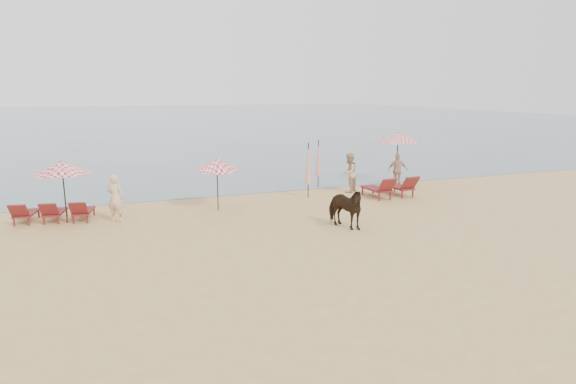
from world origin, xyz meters
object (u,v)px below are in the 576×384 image
umbrella_closed_right (318,158)px  beachgoer_right_a (349,173)px  umbrella_open_left_a (62,167)px  umbrella_open_left_b (217,164)px  lounger_cluster_left (53,212)px  cow (344,207)px  lounger_cluster_right (391,187)px  beachgoer_right_b (398,170)px  umbrella_open_right (398,138)px  umbrella_closed_left (308,164)px  beachgoer_left (116,198)px

umbrella_closed_right → beachgoer_right_a: 1.98m
umbrella_open_left_a → umbrella_open_left_b: (5.80, 0.07, -0.20)m
lounger_cluster_left → umbrella_closed_right: 12.53m
umbrella_closed_right → cow: bearing=-106.7°
umbrella_open_left_b → umbrella_closed_right: (5.90, 2.98, -0.45)m
lounger_cluster_left → umbrella_open_left_a: umbrella_open_left_a is taller
lounger_cluster_right → cow: 5.83m
umbrella_open_left_b → cow: size_ratio=1.24×
lounger_cluster_left → beachgoer_right_b: bearing=15.1°
cow → umbrella_open_right: bearing=24.5°
umbrella_open_left_b → umbrella_closed_left: bearing=27.1°
umbrella_closed_right → umbrella_open_left_a: bearing=-165.4°
umbrella_open_right → cow: (-6.51, -6.68, -1.71)m
cow → lounger_cluster_left: bearing=134.5°
umbrella_open_left_b → umbrella_closed_right: umbrella_closed_right is taller
umbrella_open_left_a → umbrella_closed_left: umbrella_closed_left is taller
lounger_cluster_left → beachgoer_right_a: (13.08, 1.03, 0.56)m
lounger_cluster_right → umbrella_open_right: size_ratio=0.76×
umbrella_open_right → cow: size_ratio=1.52×
umbrella_open_left_b → lounger_cluster_right: bearing=12.9°
umbrella_open_right → umbrella_closed_right: umbrella_open_right is taller
lounger_cluster_right → umbrella_closed_right: bearing=120.0°
umbrella_open_left_a → cow: 10.50m
umbrella_closed_left → beachgoer_right_b: (5.29, 0.71, -0.71)m
umbrella_closed_left → umbrella_open_right: bearing=14.9°
lounger_cluster_left → cow: cow is taller
umbrella_open_left_b → cow: 5.78m
umbrella_closed_left → umbrella_open_left_a: bearing=-174.7°
umbrella_open_left_b → umbrella_open_left_a: bearing=-163.3°
beachgoer_right_b → cow: bearing=63.7°
lounger_cluster_left → umbrella_open_left_a: size_ratio=1.23×
cow → beachgoer_right_a: (3.08, 5.56, 0.21)m
lounger_cluster_right → beachgoer_right_a: bearing=124.2°
umbrella_open_right → beachgoer_right_a: umbrella_open_right is taller
lounger_cluster_left → beachgoer_left: 2.45m
lounger_cluster_left → umbrella_closed_left: bearing=13.7°
umbrella_closed_left → beachgoer_left: 8.63m
lounger_cluster_left → umbrella_open_left_b: size_ratio=1.30×
lounger_cluster_left → umbrella_open_left_a: 1.82m
umbrella_closed_left → cow: size_ratio=1.43×
umbrella_open_left_b → umbrella_closed_left: size_ratio=0.87×
cow → beachgoer_left: (-7.75, 3.73, 0.17)m
umbrella_closed_left → beachgoer_right_a: umbrella_closed_left is taller
beachgoer_left → umbrella_open_left_b: bearing=-142.2°
umbrella_open_left_b → beachgoer_right_a: bearing=26.7°
umbrella_closed_right → cow: size_ratio=1.35×
umbrella_open_left_b → beachgoer_left: (-4.03, -0.54, -1.01)m
beachgoer_right_a → beachgoer_right_b: size_ratio=1.11×
umbrella_closed_right → lounger_cluster_right: bearing=-57.1°
umbrella_open_left_b → cow: umbrella_open_left_b is taller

